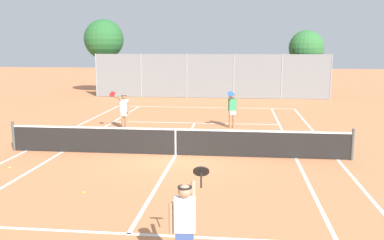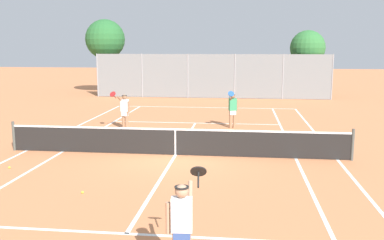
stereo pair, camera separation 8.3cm
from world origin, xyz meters
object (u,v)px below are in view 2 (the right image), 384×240
(tennis_net, at_px, (175,141))
(tree_behind_right, at_px, (308,49))
(player_near_side, at_px, (182,224))
(player_far_left, at_px, (125,109))
(loose_tennis_ball_0, at_px, (9,167))
(loose_tennis_ball_1, at_px, (82,192))
(player_far_right, at_px, (233,108))
(tree_behind_left, at_px, (105,40))

(tennis_net, bearing_deg, tree_behind_right, 69.37)
(player_near_side, bearing_deg, player_far_left, 109.62)
(loose_tennis_ball_0, distance_m, loose_tennis_ball_1, 3.67)
(player_near_side, height_order, loose_tennis_ball_0, player_near_side)
(player_far_left, relative_size, loose_tennis_ball_1, 26.88)
(tennis_net, bearing_deg, player_far_left, 124.55)
(player_near_side, bearing_deg, player_far_right, 87.84)
(tennis_net, relative_size, player_far_right, 6.76)
(loose_tennis_ball_0, xyz_separation_m, loose_tennis_ball_1, (3.11, -1.95, 0.00))
(player_near_side, height_order, player_far_right, same)
(loose_tennis_ball_1, xyz_separation_m, tree_behind_right, (8.95, 23.23, 3.51))
(player_far_left, bearing_deg, loose_tennis_ball_1, -81.67)
(player_near_side, xyz_separation_m, player_far_left, (-4.39, 12.31, 0.00))
(loose_tennis_ball_1, bearing_deg, tennis_net, 66.97)
(player_near_side, xyz_separation_m, tree_behind_right, (5.82, 26.95, 2.61))
(player_near_side, relative_size, loose_tennis_ball_1, 26.88)
(tree_behind_left, bearing_deg, tennis_net, -65.55)
(tennis_net, height_order, tree_behind_left, tree_behind_left)
(loose_tennis_ball_0, height_order, loose_tennis_ball_1, same)
(tree_behind_left, xyz_separation_m, tree_behind_right, (15.78, 0.10, -0.67))
(player_near_side, bearing_deg, tree_behind_left, 110.37)
(player_far_left, distance_m, player_far_right, 4.97)
(loose_tennis_ball_0, relative_size, tree_behind_left, 0.01)
(player_far_left, height_order, loose_tennis_ball_0, player_far_left)
(loose_tennis_ball_0, bearing_deg, tennis_net, 24.56)
(tree_behind_right, bearing_deg, player_far_right, -111.18)
(player_near_side, height_order, tree_behind_left, tree_behind_left)
(tree_behind_right, bearing_deg, tennis_net, -110.63)
(player_far_right, distance_m, loose_tennis_ball_0, 10.17)
(tennis_net, height_order, loose_tennis_ball_1, tennis_net)
(player_near_side, xyz_separation_m, player_far_right, (0.50, 13.23, 0.00))
(loose_tennis_ball_1, bearing_deg, tree_behind_left, 106.47)
(player_near_side, distance_m, loose_tennis_ball_1, 4.95)
(player_far_left, xyz_separation_m, tree_behind_right, (10.20, 14.64, 2.61))
(loose_tennis_ball_0, distance_m, tree_behind_right, 24.71)
(player_near_side, distance_m, player_far_left, 13.07)
(player_far_left, xyz_separation_m, loose_tennis_ball_1, (1.26, -8.59, -0.89))
(player_far_right, height_order, tree_behind_left, tree_behind_left)
(loose_tennis_ball_0, xyz_separation_m, tree_behind_right, (12.06, 21.28, 3.51))
(loose_tennis_ball_0, bearing_deg, player_near_side, -42.25)
(tennis_net, bearing_deg, loose_tennis_ball_0, -155.44)
(player_near_side, xyz_separation_m, loose_tennis_ball_0, (-6.24, 5.67, -0.89))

